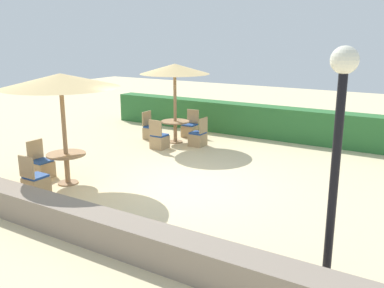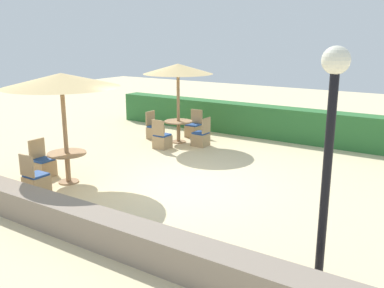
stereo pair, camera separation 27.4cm
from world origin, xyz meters
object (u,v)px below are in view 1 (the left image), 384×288
object	(u,v)px
lamp_post	(339,122)
patio_chair_back_left_east	(198,138)
round_table_back_left	(175,126)
round_table_front_left	(67,161)
parasol_front_left	(60,81)
parasol_back_left	(175,69)
patio_chair_back_left_north	(190,129)
patio_chair_back_left_west	(151,131)
patio_chair_front_left_south	(36,183)
patio_chair_back_left_south	(159,140)
patio_chair_front_left_west	(42,167)

from	to	relation	value
lamp_post	patio_chair_back_left_east	xyz separation A→B (m)	(-5.59, 5.71, -2.09)
round_table_back_left	round_table_front_left	bearing A→B (deg)	-88.85
parasol_front_left	parasol_back_left	xyz separation A→B (m)	(-0.09, 4.71, -0.05)
patio_chair_back_left_north	parasol_front_left	bearing A→B (deg)	91.14
parasol_front_left	round_table_front_left	size ratio (longest dim) A/B	2.91
parasol_back_left	patio_chair_back_left_east	bearing A→B (deg)	-0.78
patio_chair_back_left_west	patio_chair_front_left_south	bearing A→B (deg)	10.53
patio_chair_back_left_north	parasol_back_left	bearing A→B (deg)	91.07
lamp_post	patio_chair_back_left_west	xyz separation A→B (m)	(-7.44, 5.69, -2.09)
patio_chair_back_left_west	lamp_post	bearing A→B (deg)	52.58
patio_chair_back_left_north	patio_chair_back_left_west	bearing A→B (deg)	45.41
parasol_front_left	patio_chair_back_left_south	size ratio (longest dim) A/B	2.86
parasol_back_left	patio_chair_back_left_north	xyz separation A→B (m)	(-0.02, 0.94, -2.12)
parasol_front_left	patio_chair_back_left_north	world-z (taller)	parasol_front_left
round_table_back_left	patio_chair_back_left_north	world-z (taller)	patio_chair_back_left_north
lamp_post	patio_chair_back_left_north	world-z (taller)	lamp_post
parasol_front_left	parasol_back_left	distance (m)	4.72
parasol_front_left	patio_chair_front_left_west	world-z (taller)	parasol_front_left
patio_chair_front_left_south	patio_chair_back_left_north	world-z (taller)	same
round_table_back_left	patio_chair_back_left_south	size ratio (longest dim) A/B	0.99
patio_chair_front_left_south	parasol_front_left	bearing A→B (deg)	88.49
round_table_front_left	patio_chair_back_left_north	size ratio (longest dim) A/B	0.98
lamp_post	patio_chair_back_left_north	bearing A→B (deg)	134.28
patio_chair_back_left_south	lamp_post	bearing A→B (deg)	-36.61
patio_chair_back_left_south	patio_chair_back_left_east	bearing A→B (deg)	46.80
round_table_front_left	patio_chair_back_left_south	size ratio (longest dim) A/B	0.98
lamp_post	patio_chair_front_left_south	bearing A→B (deg)	179.03
round_table_back_left	parasol_front_left	bearing A→B (deg)	-88.85
patio_chair_front_left_south	round_table_back_left	size ratio (longest dim) A/B	1.01
patio_chair_front_left_west	parasol_back_left	distance (m)	5.25
lamp_post	parasol_front_left	world-z (taller)	lamp_post
patio_chair_front_left_south	patio_chair_back_left_east	size ratio (longest dim) A/B	1.00
lamp_post	patio_chair_back_left_south	distance (m)	8.30
round_table_front_left	patio_chair_front_left_south	bearing A→B (deg)	-91.51
patio_chair_back_left_north	patio_chair_back_left_south	bearing A→B (deg)	91.33
patio_chair_back_left_north	round_table_front_left	bearing A→B (deg)	91.14
patio_chair_front_left_west	patio_chair_back_left_west	distance (m)	4.72
lamp_post	patio_chair_front_left_south	distance (m)	6.74
parasol_front_left	patio_chair_front_left_south	xyz separation A→B (m)	(-0.02, -0.89, -2.18)
patio_chair_back_left_north	patio_chair_back_left_south	distance (m)	1.87
round_table_front_left	patio_chair_back_left_north	bearing A→B (deg)	91.14
parasol_back_left	round_table_back_left	size ratio (longest dim) A/B	2.78
lamp_post	patio_chair_front_left_south	size ratio (longest dim) A/B	3.57
parasol_front_left	patio_chair_front_left_south	bearing A→B (deg)	-91.51
patio_chair_back_left_west	patio_chair_back_left_north	world-z (taller)	same
parasol_back_left	patio_chair_back_left_south	bearing A→B (deg)	-88.42
round_table_back_left	parasol_back_left	bearing A→B (deg)	0.00
parasol_front_left	round_table_front_left	xyz separation A→B (m)	(0.00, 0.00, -1.89)
patio_chair_front_left_south	patio_chair_back_left_east	world-z (taller)	same
round_table_back_left	patio_chair_back_left_north	xyz separation A→B (m)	(-0.02, 0.94, -0.27)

